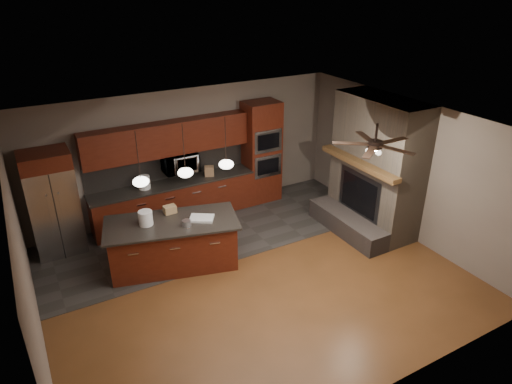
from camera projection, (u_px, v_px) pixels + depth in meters
ground at (254, 276)px, 8.23m from camera, size 7.00×7.00×0.00m
ceiling at (253, 127)px, 7.02m from camera, size 7.00×6.00×0.02m
back_wall at (187, 152)px, 9.99m from camera, size 7.00×0.02×2.80m
right_wall at (406, 168)px, 9.17m from camera, size 0.02×6.00×2.80m
left_wall at (24, 266)px, 6.08m from camera, size 0.02×6.00×2.80m
slate_tile_patch at (213, 232)px, 9.64m from camera, size 7.00×2.40×0.01m
fireplace_column at (374, 171)px, 9.32m from camera, size 1.30×2.10×2.80m
back_cabinetry at (173, 182)px, 9.80m from camera, size 3.59×0.64×2.20m
oven_tower at (261, 152)px, 10.59m from camera, size 0.80×0.63×2.38m
microwave at (180, 163)px, 9.71m from camera, size 0.73×0.41×0.50m
refrigerator at (53, 203)px, 8.58m from camera, size 0.88×0.75×2.06m
kitchen_island at (173, 244)px, 8.35m from camera, size 2.57×1.65×0.92m
white_bucket at (146, 218)px, 8.01m from camera, size 0.34×0.34×0.26m
paint_can at (186, 223)px, 8.01m from camera, size 0.16×0.16×0.10m
paint_tray at (202, 218)px, 8.24m from camera, size 0.52×0.48×0.04m
cardboard_box at (170, 209)px, 8.44m from camera, size 0.23×0.17×0.14m
counter_bucket at (144, 182)px, 9.43m from camera, size 0.24×0.24×0.28m
counter_box at (209, 171)px, 10.03m from camera, size 0.25×0.22×0.22m
pendant_left at (141, 181)px, 7.21m from camera, size 0.26×0.26×0.92m
pendant_center at (185, 172)px, 7.54m from camera, size 0.26×0.26×0.92m
pendant_right at (226, 164)px, 7.87m from camera, size 0.26×0.26×0.92m
ceiling_fan at (375, 144)px, 7.33m from camera, size 1.27×1.33×0.41m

